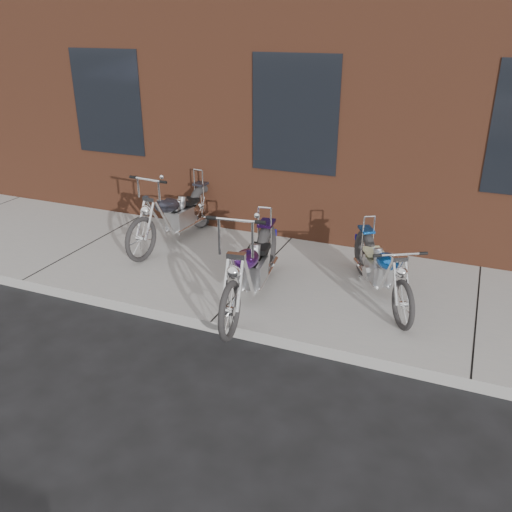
% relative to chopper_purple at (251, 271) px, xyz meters
% --- Properties ---
extents(ground, '(120.00, 120.00, 0.00)m').
position_rel_chopper_purple_xyz_m(ground, '(-0.25, -0.68, -0.59)').
color(ground, black).
rests_on(ground, ground).
extents(sidewalk, '(22.00, 3.00, 0.15)m').
position_rel_chopper_purple_xyz_m(sidewalk, '(-0.25, 0.82, -0.52)').
color(sidewalk, '#9D9892').
rests_on(sidewalk, ground).
extents(chopper_purple, '(0.62, 2.45, 1.38)m').
position_rel_chopper_purple_xyz_m(chopper_purple, '(0.00, 0.00, 0.00)').
color(chopper_purple, black).
rests_on(chopper_purple, sidewalk).
extents(chopper_blue, '(1.14, 1.89, 0.92)m').
position_rel_chopper_purple_xyz_m(chopper_blue, '(1.52, 0.77, -0.06)').
color(chopper_blue, black).
rests_on(chopper_blue, sidewalk).
extents(chopper_third, '(0.59, 2.43, 1.23)m').
position_rel_chopper_purple_xyz_m(chopper_third, '(-1.96, 1.47, -0.00)').
color(chopper_third, black).
rests_on(chopper_third, sidewalk).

